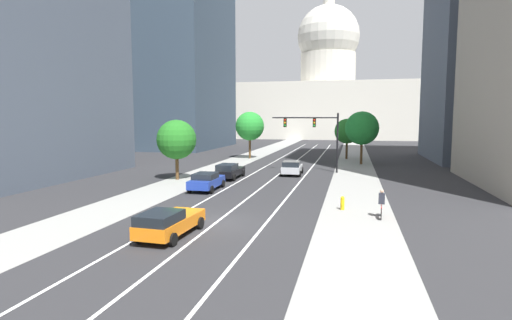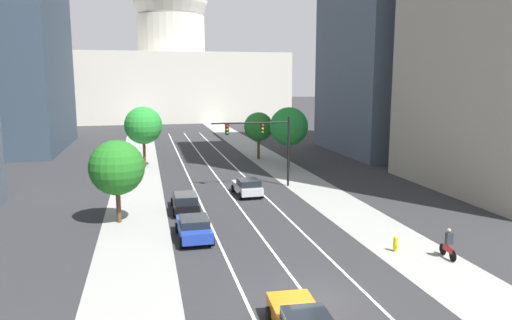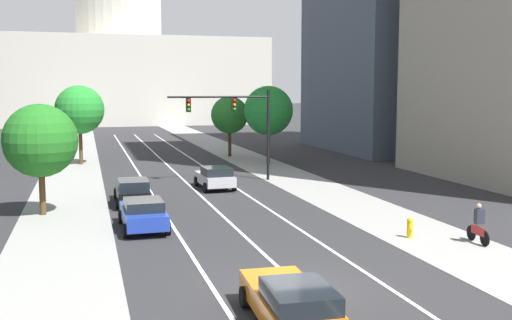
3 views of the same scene
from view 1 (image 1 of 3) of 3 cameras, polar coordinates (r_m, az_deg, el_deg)
name	(u,v)px [view 1 (image 1 of 3)]	position (r m, az deg, el deg)	size (l,w,h in m)	color
ground_plane	(301,157)	(62.29, 6.38, 0.41)	(400.00, 400.00, 0.00)	#2B2B2D
sidewalk_left	(243,159)	(58.89, -1.82, 0.13)	(4.47, 130.00, 0.01)	gray
sidewalk_right	(354,162)	(56.87, 13.63, -0.24)	(4.47, 130.00, 0.01)	gray
lane_stripe_left	(262,168)	(48.04, 0.88, -1.18)	(0.16, 90.00, 0.01)	white
lane_stripe_center	(286,169)	(47.52, 4.18, -1.27)	(0.16, 90.00, 0.01)	white
lane_stripe_right	(310,170)	(47.16, 7.55, -1.37)	(0.16, 90.00, 0.01)	white
office_tower_far_left	(178,52)	(84.63, -10.83, 14.62)	(17.04, 25.06, 37.69)	#334251
office_tower_far_right	(507,33)	(66.48, 31.71, 14.86)	(19.00, 19.68, 34.46)	#4C5666
capitol_building	(327,94)	(123.75, 9.96, 9.15)	(52.72, 26.12, 39.90)	beige
car_black	(229,171)	(40.02, -3.75, -1.51)	(2.02, 4.81, 1.52)	black
car_orange	(168,222)	(21.07, -12.18, -8.52)	(2.20, 4.67, 1.45)	orange
car_silver	(292,168)	(42.64, 5.06, -1.08)	(2.21, 4.16, 1.49)	#B2B5BA
car_blue	(206,181)	(33.93, -6.96, -2.93)	(2.13, 4.53, 1.45)	#1E389E
traffic_signal_mast	(316,130)	(44.96, 8.46, 4.18)	(7.27, 0.39, 6.48)	black
fire_hydrant	(342,203)	(27.16, 12.02, -5.89)	(0.26, 0.35, 0.91)	yellow
cyclist	(381,204)	(25.53, 17.17, -5.90)	(0.38, 1.70, 1.72)	black
street_tree_far_right	(347,131)	(60.37, 12.63, 3.95)	(3.60, 3.60, 5.83)	#51381E
street_tree_mid_right	(362,128)	(53.80, 14.62, 4.34)	(4.28, 4.28, 6.79)	#51381E
street_tree_mid_left	(250,126)	(59.58, -0.87, 4.75)	(4.19, 4.19, 6.84)	#51381E
street_tree_near_left	(177,140)	(39.78, -11.07, 2.81)	(3.80, 3.80, 5.78)	#51381E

